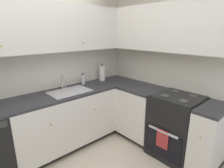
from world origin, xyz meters
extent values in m
cube|color=silver|center=(0.00, 1.43, 1.34)|extent=(3.73, 0.05, 2.68)
cube|color=silver|center=(1.84, 0.00, 1.34)|extent=(0.05, 2.91, 2.68)
cube|color=silver|center=(0.43, 1.11, 0.48)|extent=(1.58, 0.60, 0.78)
cube|color=black|center=(0.43, 1.14, 0.04)|extent=(1.58, 0.54, 0.09)
sphere|color=tan|center=(0.08, 0.79, 0.62)|extent=(0.02, 0.02, 0.02)
sphere|color=tan|center=(0.78, 0.79, 0.62)|extent=(0.02, 0.02, 0.02)
cube|color=#2D2D33|center=(0.43, 1.11, 0.88)|extent=(2.78, 0.60, 0.03)
cube|color=silver|center=(1.52, 0.49, 0.48)|extent=(0.60, 0.63, 0.78)
cube|color=black|center=(1.55, 0.49, 0.04)|extent=(0.54, 0.63, 0.09)
cube|color=silver|center=(1.52, -0.61, 0.48)|extent=(0.60, 0.29, 0.78)
cube|color=black|center=(1.55, -0.61, 0.04)|extent=(0.54, 0.29, 0.09)
sphere|color=tan|center=(1.20, -0.61, 0.62)|extent=(0.02, 0.02, 0.02)
cube|color=#2D2D33|center=(1.52, 0.49, 0.88)|extent=(0.60, 0.63, 0.03)
cube|color=#2D2D33|center=(1.52, -0.61, 0.88)|extent=(0.60, 0.29, 0.03)
cube|color=black|center=(1.54, -0.14, 0.45)|extent=(0.64, 0.62, 0.90)
cube|color=black|center=(1.21, -0.14, 0.29)|extent=(0.02, 0.55, 0.38)
cube|color=silver|center=(1.19, -0.14, 0.50)|extent=(0.02, 0.43, 0.02)
cube|color=black|center=(1.54, -0.14, 0.91)|extent=(0.59, 0.60, 0.01)
cube|color=black|center=(1.84, -0.14, 0.98)|extent=(0.03, 0.60, 0.15)
cylinder|color=#4C4C4C|center=(1.40, -0.28, 0.92)|extent=(0.11, 0.11, 0.01)
cylinder|color=#4C4C4C|center=(1.40, -0.01, 0.92)|extent=(0.11, 0.11, 0.01)
cylinder|color=#4C4C4C|center=(1.68, -0.28, 0.92)|extent=(0.11, 0.11, 0.01)
cylinder|color=#4C4C4C|center=(1.68, -0.01, 0.92)|extent=(0.11, 0.11, 0.01)
cube|color=#B23333|center=(1.19, -0.15, 0.39)|extent=(0.02, 0.17, 0.26)
cube|color=silver|center=(0.27, 1.25, 1.82)|extent=(2.46, 0.32, 0.66)
sphere|color=tan|center=(-0.28, 1.08, 1.61)|extent=(0.02, 0.02, 0.02)
sphere|color=tan|center=(0.81, 1.08, 1.61)|extent=(0.02, 0.02, 0.02)
cube|color=silver|center=(1.66, 0.35, 1.82)|extent=(0.32, 2.11, 0.66)
cube|color=#B7B7BC|center=(0.53, 1.08, 0.91)|extent=(0.60, 0.40, 0.01)
cube|color=gray|center=(0.53, 1.08, 0.86)|extent=(0.55, 0.36, 0.09)
cube|color=#99999E|center=(0.53, 1.08, 0.87)|extent=(0.02, 0.35, 0.06)
cylinder|color=silver|center=(0.53, 1.31, 1.01)|extent=(0.02, 0.02, 0.21)
cylinder|color=silver|center=(0.53, 1.23, 1.10)|extent=(0.02, 0.15, 0.02)
cylinder|color=silver|center=(0.58, 1.31, 0.93)|extent=(0.02, 0.02, 0.06)
cylinder|color=silver|center=(0.91, 1.29, 0.98)|extent=(0.05, 0.05, 0.17)
cylinder|color=#262626|center=(0.91, 1.29, 1.08)|extent=(0.02, 0.02, 0.03)
cylinder|color=white|center=(1.31, 1.27, 1.03)|extent=(0.11, 0.11, 0.27)
cylinder|color=#3F3F3F|center=(1.31, 1.27, 1.05)|extent=(0.02, 0.02, 0.33)
camera|label=1|loc=(-0.73, -1.26, 1.76)|focal=28.85mm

